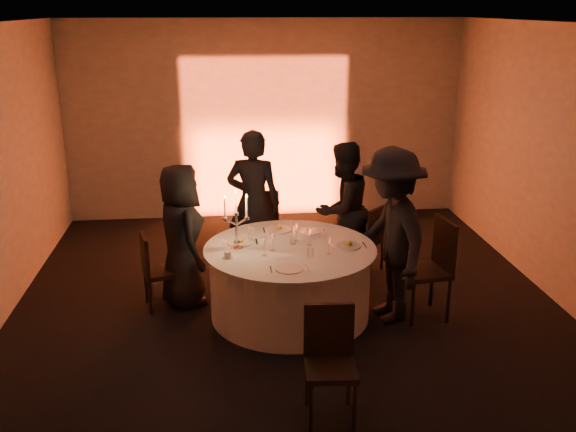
{
  "coord_description": "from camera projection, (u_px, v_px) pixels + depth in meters",
  "views": [
    {
      "loc": [
        -0.68,
        -6.19,
        3.16
      ],
      "look_at": [
        0.0,
        0.2,
        1.05
      ],
      "focal_mm": 40.0,
      "sensor_mm": 36.0,
      "label": 1
    }
  ],
  "objects": [
    {
      "name": "floor",
      "position": [
        290.0,
        314.0,
        6.91
      ],
      "size": [
        7.0,
        7.0,
        0.0
      ],
      "primitive_type": "plane",
      "color": "black",
      "rests_on": "ground"
    },
    {
      "name": "plate_back_right",
      "position": [
        309.0,
        232.0,
        7.11
      ],
      "size": [
        0.36,
        0.24,
        0.01
      ],
      "color": "silver",
      "rests_on": "banquet_table"
    },
    {
      "name": "wine_glass_d",
      "position": [
        309.0,
        233.0,
        6.68
      ],
      "size": [
        0.07,
        0.07,
        0.19
      ],
      "color": "white",
      "rests_on": "banquet_table"
    },
    {
      "name": "banquet_table",
      "position": [
        290.0,
        281.0,
        6.79
      ],
      "size": [
        1.8,
        1.8,
        0.77
      ],
      "color": "black",
      "rests_on": "floor"
    },
    {
      "name": "uplighter_fixture",
      "position": [
        267.0,
        217.0,
        9.91
      ],
      "size": [
        0.25,
        0.12,
        0.1
      ],
      "primitive_type": "cube",
      "color": "black",
      "rests_on": "floor"
    },
    {
      "name": "tumbler_b",
      "position": [
        310.0,
        253.0,
        6.39
      ],
      "size": [
        0.07,
        0.07,
        0.09
      ],
      "primitive_type": "cylinder",
      "color": "white",
      "rests_on": "banquet_table"
    },
    {
      "name": "wine_glass_b",
      "position": [
        248.0,
        231.0,
        6.75
      ],
      "size": [
        0.07,
        0.07,
        0.19
      ],
      "color": "white",
      "rests_on": "banquet_table"
    },
    {
      "name": "chair_right",
      "position": [
        433.0,
        263.0,
        6.71
      ],
      "size": [
        0.52,
        0.52,
        1.07
      ],
      "rotation": [
        0.0,
        0.0,
        -1.44
      ],
      "color": "black",
      "rests_on": "floor"
    },
    {
      "name": "wall_back",
      "position": [
        265.0,
        121.0,
        9.74
      ],
      "size": [
        7.0,
        0.0,
        7.0
      ],
      "primitive_type": "plane",
      "rotation": [
        1.57,
        0.0,
        0.0
      ],
      "color": "#A19D96",
      "rests_on": "floor"
    },
    {
      "name": "chair_back_right",
      "position": [
        370.0,
        236.0,
        7.86
      ],
      "size": [
        0.53,
        0.53,
        0.86
      ],
      "rotation": [
        0.0,
        0.0,
        -2.38
      ],
      "color": "black",
      "rests_on": "floor"
    },
    {
      "name": "guest_right",
      "position": [
        391.0,
        236.0,
        6.57
      ],
      "size": [
        0.86,
        1.28,
        1.84
      ],
      "primitive_type": "imported",
      "rotation": [
        0.0,
        0.0,
        -1.41
      ],
      "color": "black",
      "rests_on": "floor"
    },
    {
      "name": "guest_back_right",
      "position": [
        342.0,
        209.0,
        7.74
      ],
      "size": [
        1.01,
        0.97,
        1.65
      ],
      "primitive_type": "imported",
      "rotation": [
        0.0,
        0.0,
        -2.53
      ],
      "color": "black",
      "rests_on": "floor"
    },
    {
      "name": "wall_right",
      "position": [
        573.0,
        172.0,
        6.74
      ],
      "size": [
        0.0,
        7.0,
        7.0
      ],
      "primitive_type": "plane",
      "rotation": [
        1.57,
        0.0,
        -1.57
      ],
      "color": "#A19D96",
      "rests_on": "floor"
    },
    {
      "name": "wine_glass_f",
      "position": [
        273.0,
        238.0,
        6.54
      ],
      "size": [
        0.07,
        0.07,
        0.19
      ],
      "color": "white",
      "rests_on": "banquet_table"
    },
    {
      "name": "candelabra",
      "position": [
        237.0,
        229.0,
        6.55
      ],
      "size": [
        0.27,
        0.13,
        0.64
      ],
      "color": "white",
      "rests_on": "banquet_table"
    },
    {
      "name": "coffee_cup",
      "position": [
        228.0,
        255.0,
        6.39
      ],
      "size": [
        0.11,
        0.11,
        0.07
      ],
      "color": "silver",
      "rests_on": "banquet_table"
    },
    {
      "name": "wall_front",
      "position": [
        369.0,
        364.0,
        3.13
      ],
      "size": [
        7.0,
        0.0,
        7.0
      ],
      "primitive_type": "plane",
      "rotation": [
        -1.57,
        0.0,
        0.0
      ],
      "color": "#A19D96",
      "rests_on": "floor"
    },
    {
      "name": "plate_front",
      "position": [
        289.0,
        269.0,
        6.11
      ],
      "size": [
        0.36,
        0.26,
        0.01
      ],
      "color": "silver",
      "rests_on": "banquet_table"
    },
    {
      "name": "tumbler_a",
      "position": [
        293.0,
        240.0,
        6.75
      ],
      "size": [
        0.07,
        0.07,
        0.09
      ],
      "primitive_type": "cylinder",
      "color": "white",
      "rests_on": "banquet_table"
    },
    {
      "name": "chair_left",
      "position": [
        155.0,
        267.0,
        6.93
      ],
      "size": [
        0.45,
        0.45,
        0.85
      ],
      "rotation": [
        0.0,
        0.0,
        1.82
      ],
      "color": "black",
      "rests_on": "floor"
    },
    {
      "name": "guest_left",
      "position": [
        181.0,
        236.0,
        6.94
      ],
      "size": [
        0.74,
        0.9,
        1.58
      ],
      "primitive_type": "imported",
      "rotation": [
        0.0,
        0.0,
        1.93
      ],
      "color": "black",
      "rests_on": "floor"
    },
    {
      "name": "wine_glass_c",
      "position": [
        264.0,
        243.0,
        6.41
      ],
      "size": [
        0.07,
        0.07,
        0.19
      ],
      "color": "white",
      "rests_on": "banquet_table"
    },
    {
      "name": "wine_glass_e",
      "position": [
        297.0,
        228.0,
        6.83
      ],
      "size": [
        0.07,
        0.07,
        0.19
      ],
      "color": "white",
      "rests_on": "banquet_table"
    },
    {
      "name": "plate_back_left",
      "position": [
        279.0,
        229.0,
        7.18
      ],
      "size": [
        0.36,
        0.29,
        0.08
      ],
      "color": "silver",
      "rests_on": "banquet_table"
    },
    {
      "name": "guest_back_left",
      "position": [
        253.0,
        203.0,
        7.73
      ],
      "size": [
        0.74,
        0.58,
        1.79
      ],
      "primitive_type": "imported",
      "rotation": [
        0.0,
        0.0,
        2.89
      ],
      "color": "black",
      "rests_on": "floor"
    },
    {
      "name": "chair_back_left",
      "position": [
        263.0,
        219.0,
        8.32
      ],
      "size": [
        0.44,
        0.45,
        0.94
      ],
      "rotation": [
        0.0,
        0.0,
        3.05
      ],
      "color": "black",
      "rests_on": "floor"
    },
    {
      "name": "plate_right",
      "position": [
        349.0,
        245.0,
        6.69
      ],
      "size": [
        0.36,
        0.25,
        0.08
      ],
      "color": "silver",
      "rests_on": "banquet_table"
    },
    {
      "name": "wine_glass_a",
      "position": [
        329.0,
        241.0,
        6.45
      ],
      "size": [
        0.07,
        0.07,
        0.19
      ],
      "color": "white",
      "rests_on": "banquet_table"
    },
    {
      "name": "plate_left",
      "position": [
        240.0,
        241.0,
        6.79
      ],
      "size": [
        0.36,
        0.3,
        0.08
      ],
      "color": "silver",
      "rests_on": "banquet_table"
    },
    {
      "name": "ceiling",
      "position": [
        290.0,
        24.0,
        5.97
      ],
      "size": [
        7.0,
        7.0,
        0.0
      ],
      "primitive_type": "plane",
      "rotation": [
        3.14,
        0.0,
        0.0
      ],
      "color": "white",
      "rests_on": "wall_back"
    },
    {
      "name": "chair_front",
      "position": [
        330.0,
        356.0,
        5.09
      ],
      "size": [
        0.43,
        0.43,
        0.92
      ],
      "rotation": [
        0.0,
        0.0,
        -0.06
      ],
      "color": "black",
      "rests_on": "floor"
    }
  ]
}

